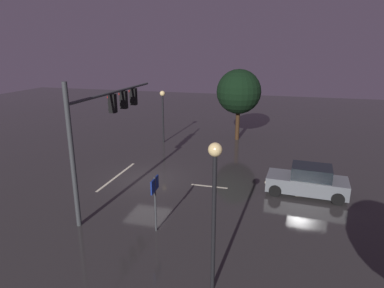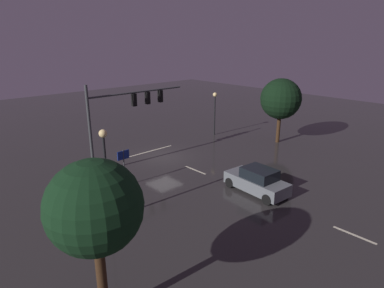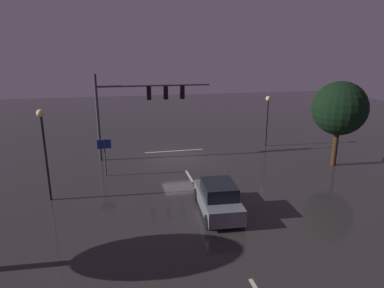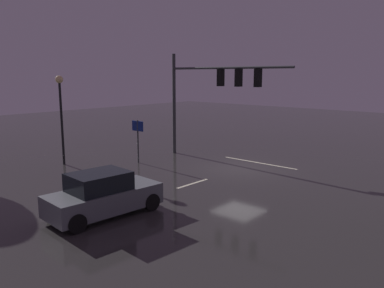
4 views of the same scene
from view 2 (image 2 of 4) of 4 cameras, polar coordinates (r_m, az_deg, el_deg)
The scene contains 12 objects.
ground_plane at distance 28.43m, azimuth -4.92°, elevation -2.27°, with size 80.00×80.00×0.00m, color #2D2B2B.
traffic_signal_assembly at distance 26.38m, azimuth -11.17°, elevation 6.18°, with size 8.73×0.47×6.60m.
lane_dash_far at distance 25.58m, azimuth 0.61°, elevation -4.52°, with size 2.20×0.16×0.01m, color beige.
lane_dash_mid at distance 21.99m, azimuth 11.50°, elevation -8.79°, with size 2.20×0.16×0.01m, color beige.
lane_dash_near at distance 19.61m, azimuth 26.16°, elevation -13.88°, with size 2.20×0.16×0.01m, color beige.
stop_bar at distance 30.00m, azimuth -7.34°, elevation -1.26°, with size 5.00×0.16×0.01m, color beige.
car_approaching at distance 22.18m, azimuth 11.14°, elevation -6.26°, with size 2.16×4.47×1.70m.
street_lamp_left_kerb at distance 34.30m, azimuth 3.94°, elevation 6.72°, with size 0.44×0.44×4.45m.
street_lamp_right_kerb at distance 18.15m, azimuth -14.74°, elevation -2.37°, with size 0.44×0.44×5.21m.
route_sign at distance 22.75m, azimuth -11.69°, elevation -2.76°, with size 0.90×0.10×2.59m.
tree_left_near at distance 32.56m, azimuth 15.03°, elevation 7.49°, with size 3.83×3.83×6.17m.
tree_right_near at distance 11.34m, azimuth -16.39°, elevation -10.54°, with size 3.21×3.21×6.10m.
Camera 2 is at (16.23, 21.24, 9.69)m, focal length 30.99 mm.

